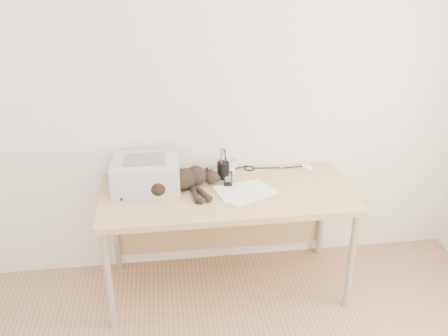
{
  "coord_description": "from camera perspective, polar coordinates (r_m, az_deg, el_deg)",
  "views": [
    {
      "loc": [
        -0.39,
        -1.37,
        2.21
      ],
      "look_at": [
        -0.03,
        1.34,
        0.93
      ],
      "focal_mm": 40.0,
      "sensor_mm": 36.0,
      "label": 1
    }
  ],
  "objects": [
    {
      "name": "mouse",
      "position": [
        3.51,
        9.51,
        0.3
      ],
      "size": [
        0.08,
        0.12,
        0.04
      ],
      "primitive_type": "ellipsoid",
      "rotation": [
        0.0,
        0.0,
        0.11
      ],
      "color": "white",
      "rests_on": "desk"
    },
    {
      "name": "remote_grey",
      "position": [
        3.32,
        -4.43,
        -1.15
      ],
      "size": [
        0.12,
        0.17,
        0.02
      ],
      "primitive_type": "cube",
      "rotation": [
        0.0,
        0.0,
        0.45
      ],
      "color": "slate",
      "rests_on": "desk"
    },
    {
      "name": "papers",
      "position": [
        3.15,
        2.5,
        -2.71
      ],
      "size": [
        0.42,
        0.35,
        0.01
      ],
      "color": "white",
      "rests_on": "desk"
    },
    {
      "name": "wall_back",
      "position": [
        3.28,
        -0.51,
        8.94
      ],
      "size": [
        3.5,
        0.0,
        3.5
      ],
      "primitive_type": "plane",
      "rotation": [
        1.57,
        0.0,
        0.0
      ],
      "color": "white",
      "rests_on": "floor"
    },
    {
      "name": "mug",
      "position": [
        3.39,
        0.67,
        0.21
      ],
      "size": [
        0.13,
        0.13,
        0.09
      ],
      "primitive_type": "imported",
      "rotation": [
        0.0,
        0.0,
        0.53
      ],
      "color": "white",
      "rests_on": "desk"
    },
    {
      "name": "cat",
      "position": [
        3.15,
        -5.5,
        -1.6
      ],
      "size": [
        0.65,
        0.33,
        0.15
      ],
      "rotation": [
        0.0,
        0.0,
        0.3
      ],
      "color": "black",
      "rests_on": "desk"
    },
    {
      "name": "cable_tangle",
      "position": [
        3.43,
        -0.37,
        -0.23
      ],
      "size": [
        1.36,
        0.08,
        0.01
      ],
      "primitive_type": null,
      "color": "black",
      "rests_on": "desk"
    },
    {
      "name": "printer",
      "position": [
        3.21,
        -8.91,
        -0.58
      ],
      "size": [
        0.43,
        0.37,
        0.2
      ],
      "color": "#A2A2A7",
      "rests_on": "desk"
    },
    {
      "name": "pen_cup",
      "position": [
        3.31,
        -0.08,
        -0.2
      ],
      "size": [
        0.08,
        0.08,
        0.21
      ],
      "color": "black",
      "rests_on": "desk"
    },
    {
      "name": "remote_black",
      "position": [
        3.29,
        0.46,
        -1.27
      ],
      "size": [
        0.08,
        0.2,
        0.02
      ],
      "primitive_type": "cube",
      "rotation": [
        0.0,
        0.0,
        -0.14
      ],
      "color": "black",
      "rests_on": "desk"
    },
    {
      "name": "desk",
      "position": [
        3.29,
        0.13,
        -4.08
      ],
      "size": [
        1.6,
        0.7,
        0.74
      ],
      "color": "tan",
      "rests_on": "floor"
    }
  ]
}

